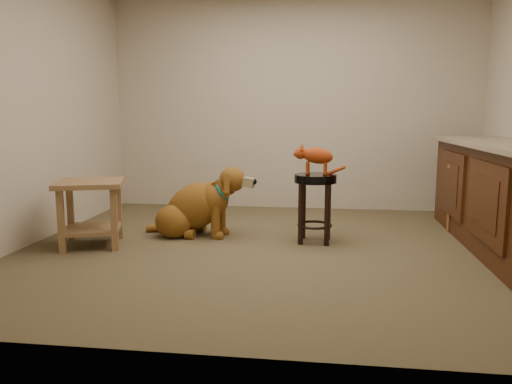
# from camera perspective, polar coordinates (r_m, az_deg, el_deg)

# --- Properties ---
(floor) EXTENTS (4.50, 4.00, 0.01)m
(floor) POSITION_cam_1_polar(r_m,az_deg,el_deg) (4.42, 2.53, -6.53)
(floor) COLOR brown
(floor) RESTS_ON ground
(room_shell) EXTENTS (4.54, 4.04, 2.62)m
(room_shell) POSITION_cam_1_polar(r_m,az_deg,el_deg) (4.29, 2.69, 15.59)
(room_shell) COLOR #BFB299
(room_shell) RESTS_ON ground
(cabinet_run) EXTENTS (0.70, 2.56, 0.94)m
(cabinet_run) POSITION_cam_1_polar(r_m,az_deg,el_deg) (4.87, 26.38, -0.74)
(cabinet_run) COLOR #46220C
(cabinet_run) RESTS_ON ground
(padded_stool) EXTENTS (0.39, 0.39, 0.63)m
(padded_stool) POSITION_cam_1_polar(r_m,az_deg,el_deg) (4.60, 6.77, -0.25)
(padded_stool) COLOR black
(padded_stool) RESTS_ON ground
(wood_stool) EXTENTS (0.45, 0.45, 0.69)m
(wood_stool) POSITION_cam_1_polar(r_m,az_deg,el_deg) (5.28, 23.57, -0.79)
(wood_stool) COLOR brown
(wood_stool) RESTS_ON ground
(side_table) EXTENTS (0.72, 0.72, 0.59)m
(side_table) POSITION_cam_1_polar(r_m,az_deg,el_deg) (4.69, -18.35, -1.22)
(side_table) COLOR olive
(side_table) RESTS_ON ground
(golden_retriever) EXTENTS (1.14, 0.60, 0.73)m
(golden_retriever) POSITION_cam_1_polar(r_m,az_deg,el_deg) (4.89, -6.84, -1.82)
(golden_retriever) COLOR brown
(golden_retriever) RESTS_ON ground
(tabby_kitten) EXTENTS (0.48, 0.17, 0.30)m
(tabby_kitten) POSITION_cam_1_polar(r_m,az_deg,el_deg) (4.56, 6.71, 4.06)
(tabby_kitten) COLOR #9F340F
(tabby_kitten) RESTS_ON padded_stool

